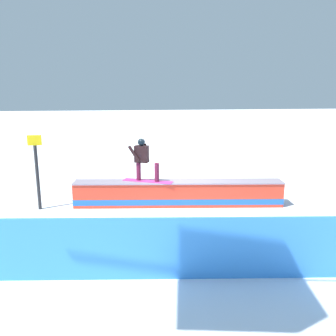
{
  "coord_description": "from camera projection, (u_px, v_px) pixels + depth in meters",
  "views": [
    {
      "loc": [
        1.84,
        9.95,
        3.44
      ],
      "look_at": [
        0.47,
        0.94,
        1.42
      ],
      "focal_mm": 36.29,
      "sensor_mm": 36.0,
      "label": 1
    }
  ],
  "objects": [
    {
      "name": "trail_marker",
      "position": [
        37.0,
        171.0,
        10.04
      ],
      "size": [
        0.4,
        0.1,
        2.25
      ],
      "color": "#262628",
      "rests_on": "ground_plane"
    },
    {
      "name": "ground_plane",
      "position": [
        178.0,
        205.0,
        10.62
      ],
      "size": [
        120.0,
        120.0,
        0.0
      ],
      "primitive_type": "plane",
      "color": "white"
    },
    {
      "name": "snowboarder",
      "position": [
        143.0,
        159.0,
        10.32
      ],
      "size": [
        1.54,
        0.93,
        1.32
      ],
      "color": "#C1328A",
      "rests_on": "grind_box"
    },
    {
      "name": "grind_box",
      "position": [
        178.0,
        194.0,
        10.54
      ],
      "size": [
        6.45,
        1.45,
        0.79
      ],
      "color": "red",
      "rests_on": "ground_plane"
    },
    {
      "name": "safety_fence",
      "position": [
        220.0,
        248.0,
        6.33
      ],
      "size": [
        9.84,
        1.37,
        1.22
      ],
      "primitive_type": "cube",
      "rotation": [
        0.0,
        0.0,
        -0.13
      ],
      "color": "#3687E9",
      "rests_on": "ground_plane"
    }
  ]
}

